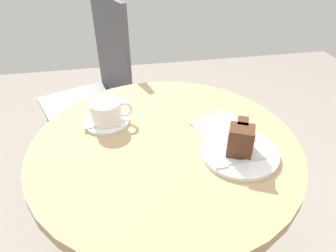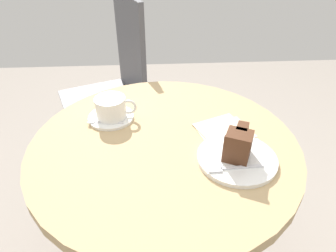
{
  "view_description": "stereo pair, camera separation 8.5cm",
  "coord_description": "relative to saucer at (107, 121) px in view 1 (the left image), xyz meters",
  "views": [
    {
      "loc": [
        -0.11,
        -0.67,
        1.23
      ],
      "look_at": [
        0.01,
        0.02,
        0.74
      ],
      "focal_mm": 32.0,
      "sensor_mm": 36.0,
      "label": 1
    },
    {
      "loc": [
        -0.03,
        -0.68,
        1.23
      ],
      "look_at": [
        0.01,
        0.02,
        0.74
      ],
      "focal_mm": 32.0,
      "sensor_mm": 36.0,
      "label": 2
    }
  ],
  "objects": [
    {
      "name": "coffee_cup",
      "position": [
        0.0,
        -0.0,
        0.04
      ],
      "size": [
        0.13,
        0.09,
        0.07
      ],
      "color": "white",
      "rests_on": "saucer"
    },
    {
      "name": "napkin",
      "position": [
        0.35,
        -0.1,
        -0.0
      ],
      "size": [
        0.19,
        0.2,
        0.0
      ],
      "rotation": [
        0.0,
        0.0,
        1.83
      ],
      "color": "beige",
      "rests_on": "cafe_table"
    },
    {
      "name": "teaspoon",
      "position": [
        -0.03,
        -0.04,
        0.01
      ],
      "size": [
        0.11,
        0.02,
        0.0
      ],
      "rotation": [
        0.0,
        0.0,
        3.03
      ],
      "color": "silver",
      "rests_on": "saucer"
    },
    {
      "name": "fork",
      "position": [
        0.32,
        -0.27,
        0.01
      ],
      "size": [
        0.14,
        0.02,
        0.0
      ],
      "rotation": [
        0.0,
        0.0,
        3.19
      ],
      "color": "silver",
      "rests_on": "cake_plate"
    },
    {
      "name": "cake_plate",
      "position": [
        0.35,
        -0.22,
        0.0
      ],
      "size": [
        0.21,
        0.21,
        0.01
      ],
      "color": "white",
      "rests_on": "cafe_table"
    },
    {
      "name": "cake_slice",
      "position": [
        0.35,
        -0.22,
        0.04
      ],
      "size": [
        0.09,
        0.11,
        0.08
      ],
      "rotation": [
        0.0,
        0.0,
        1.13
      ],
      "color": "#381E14",
      "rests_on": "cake_plate"
    },
    {
      "name": "saucer",
      "position": [
        0.0,
        0.0,
        0.0
      ],
      "size": [
        0.14,
        0.14,
        0.01
      ],
      "color": "white",
      "rests_on": "cafe_table"
    },
    {
      "name": "cafe_chair",
      "position": [
        -0.04,
        0.58,
        -0.15
      ],
      "size": [
        0.49,
        0.49,
        0.96
      ],
      "rotation": [
        0.0,
        0.0,
        5.09
      ],
      "color": "#4C4C51",
      "rests_on": "ground"
    },
    {
      "name": "cafe_table",
      "position": [
        0.16,
        -0.13,
        -0.12
      ],
      "size": [
        0.77,
        0.77,
        0.7
      ],
      "color": "tan",
      "rests_on": "ground"
    }
  ]
}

